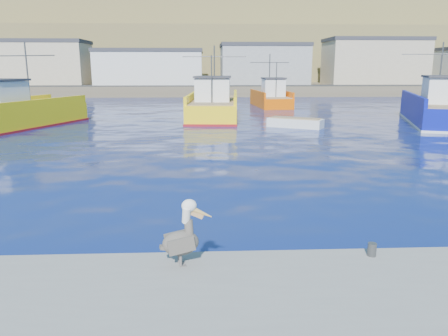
# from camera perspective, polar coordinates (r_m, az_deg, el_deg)

# --- Properties ---
(ground) EXTENTS (260.00, 260.00, 0.00)m
(ground) POSITION_cam_1_polar(r_m,az_deg,el_deg) (13.22, 0.74, -7.52)
(ground) COLOR #06114F
(ground) RESTS_ON ground
(dock_bollards) EXTENTS (36.20, 0.20, 0.30)m
(dock_bollards) POSITION_cam_1_polar(r_m,az_deg,el_deg) (9.90, 5.47, -10.81)
(dock_bollards) COLOR #4C4C4C
(dock_bollards) RESTS_ON dock
(far_shore) EXTENTS (200.00, 81.00, 24.00)m
(far_shore) POSITION_cam_1_polar(r_m,az_deg,el_deg) (121.64, -2.40, 15.08)
(far_shore) COLOR brown
(far_shore) RESTS_ON ground
(trawler_yellow_a) EXTENTS (8.02, 12.58, 6.60)m
(trawler_yellow_a) POSITION_cam_1_polar(r_m,az_deg,el_deg) (37.88, -25.33, 6.40)
(trawler_yellow_a) COLOR yellow
(trawler_yellow_a) RESTS_ON ground
(trawler_yellow_b) EXTENTS (5.95, 12.85, 6.68)m
(trawler_yellow_b) POSITION_cam_1_polar(r_m,az_deg,el_deg) (40.85, -1.35, 8.08)
(trawler_yellow_b) COLOR yellow
(trawler_yellow_b) RESTS_ON ground
(trawler_blue) EXTENTS (8.64, 14.31, 6.80)m
(trawler_blue) POSITION_cam_1_polar(r_m,az_deg,el_deg) (41.18, 26.40, 6.85)
(trawler_blue) COLOR #09138F
(trawler_blue) RESTS_ON ground
(boat_orange) EXTENTS (4.78, 9.32, 6.18)m
(boat_orange) POSITION_cam_1_polar(r_m,az_deg,el_deg) (53.27, 6.17, 9.13)
(boat_orange) COLOR #E75602
(boat_orange) RESTS_ON ground
(skiff_mid) EXTENTS (4.44, 3.41, 0.93)m
(skiff_mid) POSITION_cam_1_polar(r_m,az_deg,el_deg) (35.03, 9.29, 5.75)
(skiff_mid) COLOR silver
(skiff_mid) RESTS_ON ground
(pelican) EXTENTS (1.17, 0.65, 1.45)m
(pelican) POSITION_cam_1_polar(r_m,az_deg,el_deg) (9.42, -5.45, -9.00)
(pelican) COLOR #595451
(pelican) RESTS_ON dock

